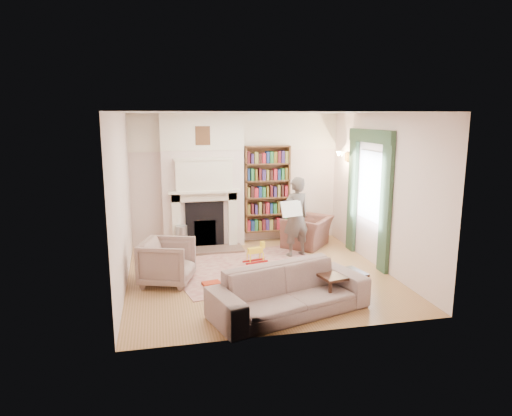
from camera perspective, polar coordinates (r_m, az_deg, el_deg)
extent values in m
plane|color=olive|center=(8.11, 0.38, -8.33)|extent=(4.50, 4.50, 0.00)
plane|color=white|center=(7.63, 0.41, 11.86)|extent=(4.50, 4.50, 0.00)
plane|color=silver|center=(9.93, -2.44, 3.67)|extent=(4.50, 0.00, 4.50)
plane|color=silver|center=(5.62, 5.40, -2.48)|extent=(4.50, 0.00, 4.50)
plane|color=silver|center=(7.59, -16.42, 0.76)|extent=(0.00, 4.50, 4.50)
plane|color=silver|center=(8.52, 15.33, 1.96)|extent=(0.00, 4.50, 4.50)
cube|color=silver|center=(9.66, -6.66, 3.38)|extent=(1.70, 0.35, 2.80)
cube|color=silver|center=(9.41, -6.46, 2.06)|extent=(1.47, 0.24, 0.05)
cube|color=black|center=(9.64, -6.42, -2.08)|extent=(0.80, 0.06, 0.96)
cube|color=silver|center=(9.38, -6.52, 4.10)|extent=(1.15, 0.18, 0.62)
cube|color=brown|center=(9.97, 1.38, 2.40)|extent=(1.00, 0.24, 1.85)
cube|color=silver|center=(8.86, 14.08, 2.70)|extent=(0.02, 0.90, 1.30)
cube|color=#2F4931|center=(8.27, 15.90, 0.24)|extent=(0.07, 0.32, 2.40)
cube|color=#2F4931|center=(9.51, 11.97, 1.86)|extent=(0.07, 0.32, 2.40)
cube|color=#2F4931|center=(8.75, 14.11, 8.72)|extent=(0.09, 1.70, 0.24)
cube|color=#C1AA92|center=(8.42, -0.80, -7.53)|extent=(3.18, 2.69, 0.01)
imported|color=#522F2C|center=(9.79, 6.44, -2.96)|extent=(1.29, 1.30, 0.64)
imported|color=gray|center=(7.74, -11.02, -6.62)|extent=(1.03, 1.01, 0.74)
imported|color=#9F9283|center=(6.54, 4.19, -10.30)|extent=(2.41, 1.49, 0.66)
imported|color=#4F463F|center=(8.99, 5.00, -1.12)|extent=(0.67, 0.53, 1.59)
cube|color=white|center=(8.72, 4.47, -0.10)|extent=(0.47, 0.25, 0.30)
cylinder|color=#AEB1B7|center=(9.46, -9.27, -3.84)|extent=(0.26, 0.26, 0.55)
cube|color=#BAC645|center=(7.82, -2.37, -8.91)|extent=(0.47, 0.47, 0.03)
cube|color=#AA2D13|center=(7.64, -5.59, -9.38)|extent=(0.32, 0.25, 0.05)
cube|color=red|center=(7.64, -1.66, -9.46)|extent=(0.27, 0.22, 0.02)
cube|color=red|center=(7.97, 2.80, -8.58)|extent=(0.28, 0.24, 0.02)
cube|color=red|center=(7.47, 1.53, -9.96)|extent=(0.29, 0.30, 0.02)
cube|color=red|center=(7.82, 5.08, -8.99)|extent=(0.30, 0.29, 0.02)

